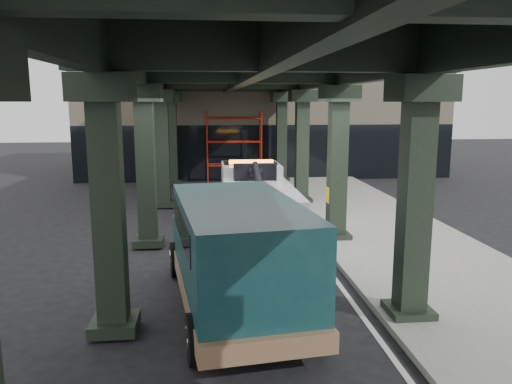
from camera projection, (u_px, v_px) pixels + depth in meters
ground at (263, 263)px, 14.10m from camera, size 90.00×90.00×0.00m
sidewalk at (391, 238)px, 16.49m from camera, size 5.00×40.00×0.15m
lane_stripe at (308, 242)px, 16.23m from camera, size 0.12×38.00×0.01m
viaduct at (243, 70)px, 15.05m from camera, size 7.40×32.00×6.40m
building at (259, 109)px, 33.17m from camera, size 22.00×10.00×8.00m
scaffolding at (234, 145)px, 28.07m from camera, size 3.08×0.88×4.00m
tow_truck at (256, 199)px, 17.01m from camera, size 2.36×7.67×2.51m
towed_van at (236, 252)px, 10.61m from camera, size 3.16×6.46×2.52m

